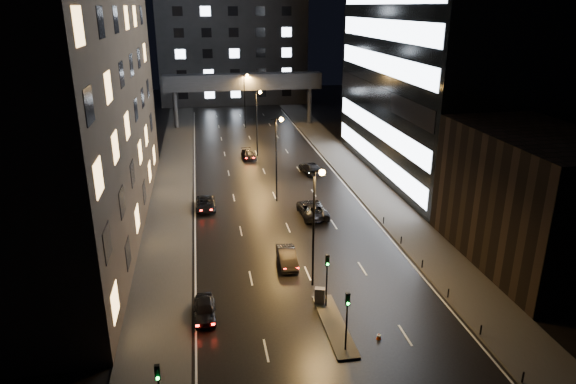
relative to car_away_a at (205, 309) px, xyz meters
name	(u,v)px	position (x,y,z in m)	size (l,w,h in m)	color
ground	(264,171)	(9.00, 35.27, -0.68)	(160.00, 160.00, 0.00)	black
sidewalk_left	(173,187)	(-3.50, 30.27, -0.61)	(5.00, 110.00, 0.15)	#383533
sidewalk_right	(359,177)	(21.50, 30.27, -0.61)	(5.00, 110.00, 0.15)	#383533
building_left	(42,30)	(-13.50, 19.27, 19.32)	(15.00, 48.00, 40.00)	#2D2319
building_right_low	(533,200)	(29.00, 4.27, 5.32)	(10.00, 18.00, 12.00)	black
building_right_glass	(460,2)	(34.00, 31.27, 21.82)	(20.00, 36.00, 45.00)	black
building_far	(232,49)	(9.00, 93.27, 11.82)	(34.00, 14.00, 25.00)	#333335
skybridge	(243,82)	(9.00, 65.27, 7.65)	(30.00, 3.00, 10.00)	#333335
median_island	(334,325)	(9.30, -2.73, -0.61)	(1.60, 8.00, 0.15)	#383533
traffic_signal_near	(327,272)	(9.30, -0.24, 2.41)	(0.28, 0.34, 4.40)	black
traffic_signal_far	(347,312)	(9.30, -5.74, 2.41)	(0.28, 0.34, 4.40)	black
bollard_row	(435,279)	(19.20, 1.77, -0.23)	(0.12, 25.12, 0.90)	black
streetlight_near	(316,213)	(9.16, 3.27, 5.81)	(1.45, 0.50, 10.15)	black
streetlight_mid_a	(278,149)	(9.16, 23.27, 5.81)	(1.45, 0.50, 10.15)	black
streetlight_mid_b	(258,115)	(9.16, 43.27, 5.81)	(1.45, 0.50, 10.15)	black
streetlight_far	(245,94)	(9.16, 63.27, 5.81)	(1.45, 0.50, 10.15)	black
car_away_a	(205,309)	(0.00, 0.00, 0.00)	(1.62, 4.02, 1.37)	black
car_away_b	(287,257)	(7.50, 7.18, 0.05)	(1.56, 4.47, 1.47)	black
car_away_c	(206,204)	(0.56, 22.06, -0.02)	(2.20, 4.78, 1.33)	black
car_away_d	(249,155)	(7.50, 41.99, -0.04)	(1.79, 4.41, 1.28)	black
car_toward_a	(312,209)	(12.22, 18.06, 0.13)	(2.70, 5.86, 1.63)	black
car_toward_b	(310,168)	(15.30, 33.35, 0.07)	(2.13, 5.23, 1.52)	black
utility_cabinet	(320,296)	(8.91, 0.24, 0.11)	(0.77, 0.51, 1.29)	#4B4A4D
cone_a	(379,336)	(12.00, -4.80, -0.45)	(0.36, 0.36, 0.46)	#F73F0D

